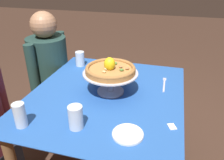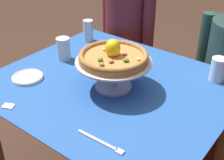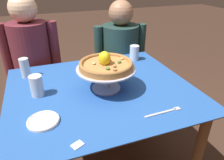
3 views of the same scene
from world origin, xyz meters
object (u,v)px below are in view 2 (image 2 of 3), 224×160
(water_glass_back_left, at_px, (88,32))
(dinner_fork, at_px, (103,143))
(pizza, at_px, (113,56))
(diner_left, at_px, (126,44))
(sugar_packet, at_px, (8,106))
(side_plate, at_px, (28,77))
(water_glass_side_left, at_px, (64,50))
(pizza_stand, at_px, (113,69))
(water_glass_back_right, at_px, (218,71))

(water_glass_back_left, distance_m, dinner_fork, 0.97)
(pizza, relative_size, water_glass_back_left, 2.37)
(diner_left, bearing_deg, water_glass_back_left, -96.92)
(pizza, bearing_deg, dinner_fork, -58.14)
(pizza, xyz_separation_m, sugar_packet, (-0.27, -0.41, -0.17))
(side_plate, relative_size, dinner_fork, 0.74)
(water_glass_back_left, bearing_deg, water_glass_side_left, -76.97)
(pizza_stand, relative_size, water_glass_back_right, 2.95)
(pizza, relative_size, diner_left, 0.26)
(dinner_fork, bearing_deg, pizza, 121.86)
(pizza, relative_size, side_plate, 2.04)
(pizza, height_order, diner_left, diner_left)
(water_glass_back_right, xyz_separation_m, dinner_fork, (-0.16, -0.71, -0.05))
(pizza_stand, distance_m, sugar_packet, 0.50)
(pizza, bearing_deg, water_glass_back_left, 143.41)
(diner_left, bearing_deg, pizza_stand, -59.14)
(pizza_stand, xyz_separation_m, water_glass_side_left, (-0.41, 0.07, -0.04))
(side_plate, distance_m, diner_left, 0.93)
(water_glass_back_right, height_order, water_glass_side_left, water_glass_side_left)
(water_glass_back_left, xyz_separation_m, diner_left, (0.04, 0.37, -0.21))
(pizza_stand, distance_m, dinner_fork, 0.41)
(pizza, relative_size, water_glass_side_left, 2.52)
(water_glass_back_left, bearing_deg, water_glass_back_right, 1.56)
(water_glass_back_right, bearing_deg, sugar_packet, -129.08)
(pizza, xyz_separation_m, water_glass_side_left, (-0.41, 0.07, -0.11))
(side_plate, bearing_deg, sugar_packet, -58.86)
(water_glass_back_right, xyz_separation_m, water_glass_back_left, (-0.84, -0.02, 0.01))
(water_glass_back_right, bearing_deg, water_glass_side_left, -158.56)
(dinner_fork, bearing_deg, water_glass_side_left, 146.53)
(water_glass_back_right, bearing_deg, pizza, -134.70)
(water_glass_back_right, relative_size, water_glass_back_left, 0.90)
(pizza, xyz_separation_m, water_glass_back_left, (-0.47, 0.35, -0.11))
(pizza, xyz_separation_m, dinner_fork, (0.21, -0.34, -0.17))
(water_glass_back_right, height_order, sugar_packet, water_glass_back_right)
(pizza, bearing_deg, side_plate, -152.81)
(water_glass_back_right, bearing_deg, dinner_fork, -102.49)
(water_glass_back_right, relative_size, sugar_packet, 2.43)
(water_glass_side_left, height_order, dinner_fork, water_glass_side_left)
(pizza, distance_m, water_glass_back_right, 0.54)
(dinner_fork, relative_size, sugar_packet, 4.30)
(water_glass_side_left, height_order, sugar_packet, water_glass_side_left)
(water_glass_side_left, xyz_separation_m, sugar_packet, (0.14, -0.48, -0.05))
(water_glass_back_right, height_order, water_glass_back_left, water_glass_back_left)
(pizza_stand, height_order, water_glass_side_left, pizza_stand)
(water_glass_side_left, bearing_deg, side_plate, -87.64)
(water_glass_back_right, bearing_deg, side_plate, -143.00)
(water_glass_back_right, distance_m, diner_left, 0.89)
(sugar_packet, bearing_deg, pizza, 56.92)
(water_glass_back_right, bearing_deg, water_glass_back_left, -178.44)
(side_plate, bearing_deg, water_glass_back_left, 97.86)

